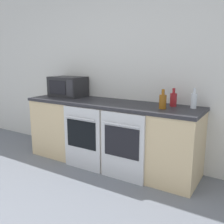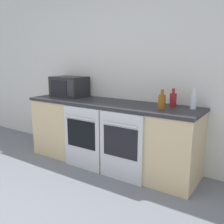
# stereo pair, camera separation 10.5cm
# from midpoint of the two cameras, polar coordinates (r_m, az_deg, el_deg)

# --- Properties ---
(wall_back) EXTENTS (10.00, 0.06, 2.60)m
(wall_back) POSITION_cam_midpoint_polar(r_m,az_deg,el_deg) (3.59, 3.37, 9.69)
(wall_back) COLOR silver
(wall_back) RESTS_ON ground_plane
(counter_back) EXTENTS (2.45, 0.66, 0.88)m
(counter_back) POSITION_cam_midpoint_polar(r_m,az_deg,el_deg) (3.45, 0.26, -4.92)
(counter_back) COLOR #D1B789
(counter_back) RESTS_ON ground_plane
(oven_left) EXTENTS (0.58, 0.06, 0.84)m
(oven_left) POSITION_cam_midpoint_polar(r_m,az_deg,el_deg) (3.31, -6.03, -5.97)
(oven_left) COLOR silver
(oven_left) RESTS_ON ground_plane
(oven_right) EXTENTS (0.58, 0.06, 0.84)m
(oven_right) POSITION_cam_midpoint_polar(r_m,az_deg,el_deg) (2.98, 3.01, -7.98)
(oven_right) COLOR silver
(oven_right) RESTS_ON ground_plane
(microwave) EXTENTS (0.53, 0.36, 0.30)m
(microwave) POSITION_cam_midpoint_polar(r_m,az_deg,el_deg) (3.91, -8.98, 5.81)
(microwave) COLOR #232326
(microwave) RESTS_ON counter_back
(bottle_amber) EXTENTS (0.08, 0.08, 0.23)m
(bottle_amber) POSITION_cam_midpoint_polar(r_m,az_deg,el_deg) (2.93, 12.34, 2.39)
(bottle_amber) COLOR #8C5114
(bottle_amber) RESTS_ON counter_back
(bottle_red) EXTENTS (0.08, 0.08, 0.22)m
(bottle_red) POSITION_cam_midpoint_polar(r_m,az_deg,el_deg) (3.10, 14.74, 2.77)
(bottle_red) COLOR maroon
(bottle_red) RESTS_ON counter_back
(bottle_clear) EXTENTS (0.07, 0.07, 0.24)m
(bottle_clear) POSITION_cam_midpoint_polar(r_m,az_deg,el_deg) (3.03, 19.08, 2.42)
(bottle_clear) COLOR silver
(bottle_clear) RESTS_ON counter_back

